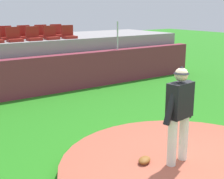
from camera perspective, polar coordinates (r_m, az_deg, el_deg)
ground_plane at (r=6.28m, az=13.18°, el=-14.18°), size 60.00×60.00×0.00m
pitchers_mound at (r=6.23m, az=13.24°, el=-13.38°), size 4.70×4.70×0.20m
pitcher at (r=5.84m, az=11.72°, el=-3.19°), size 0.78×0.32×1.78m
baseball at (r=7.10m, az=12.56°, el=-8.61°), size 0.07×0.07×0.07m
fielding_glove at (r=6.07m, az=5.69°, el=-12.17°), size 0.36×0.31×0.11m
brick_barrier at (r=11.43m, az=-13.04°, el=2.27°), size 14.41×0.40×1.32m
fence_post_right at (r=12.95m, az=0.97°, el=9.40°), size 0.06×0.06×1.10m
bleacher_platform at (r=13.37m, az=-16.69°, el=4.73°), size 14.14×3.46×1.78m
stadium_chair_2 at (r=12.03m, az=-16.73°, el=8.78°), size 0.48×0.44×0.50m
stadium_chair_3 at (r=12.27m, az=-13.57°, el=9.07°), size 0.48×0.44×0.50m
stadium_chair_4 at (r=12.55m, az=-10.63°, el=9.32°), size 0.48×0.44×0.50m
stadium_chair_5 at (r=12.84m, az=-7.59°, el=9.55°), size 0.48×0.44×0.50m
stadium_chair_8 at (r=12.85m, az=-18.02°, el=8.99°), size 0.48×0.44×0.50m
stadium_chair_9 at (r=13.07m, az=-15.00°, el=9.27°), size 0.48×0.44×0.50m
stadium_chair_10 at (r=13.34m, az=-12.15°, el=9.52°), size 0.48×0.44×0.50m
stadium_chair_11 at (r=13.61m, az=-9.57°, el=9.73°), size 0.48×0.44×0.50m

